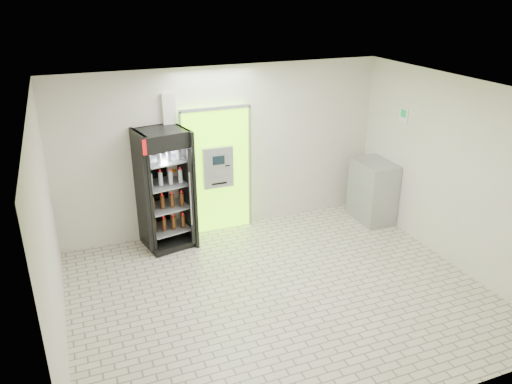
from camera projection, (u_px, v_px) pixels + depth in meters
ground at (280, 293)px, 7.44m from camera, size 6.00×6.00×0.00m
room_shell at (283, 178)px, 6.73m from camera, size 6.00×6.00×6.00m
atm_assembly at (216, 170)px, 8.99m from camera, size 1.30×0.24×2.33m
pillar at (173, 168)px, 8.70m from camera, size 0.22×0.11×2.60m
beverage_cooler at (165, 191)px, 8.49m from camera, size 0.91×0.87×2.09m
steel_cabinet at (373, 191)px, 9.58m from camera, size 0.60×0.89×1.18m
exit_sign at (404, 115)px, 8.83m from camera, size 0.02×0.22×0.26m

